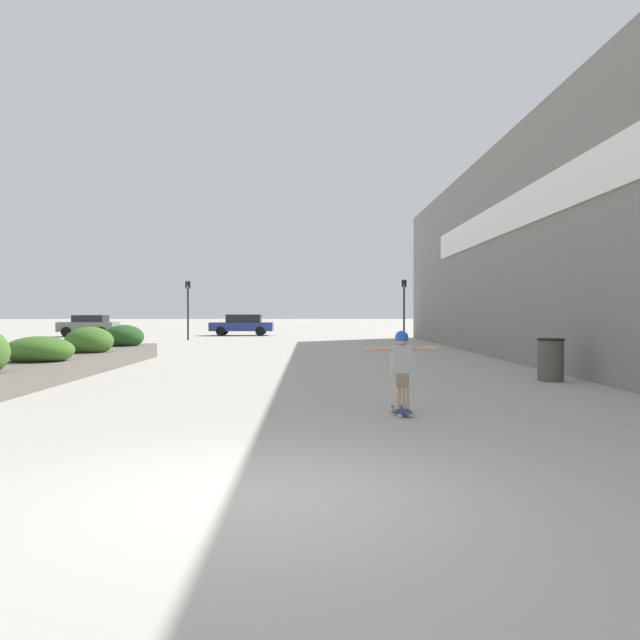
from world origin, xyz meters
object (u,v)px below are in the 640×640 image
car_center_left (89,325)px  traffic_light_right (404,299)px  trash_bin (551,360)px  skateboarder (402,361)px  car_center_right (523,324)px  traffic_light_left (188,300)px  car_leftmost (242,324)px  skateboard (402,410)px

car_center_left → traffic_light_right: bearing=-104.7°
trash_bin → traffic_light_right: (-0.23, 22.97, 1.98)m
skateboarder → trash_bin: bearing=43.4°
car_center_left → car_center_right: 31.30m
car_center_left → traffic_light_left: bearing=-125.5°
car_center_left → traffic_light_left: 10.09m
traffic_light_right → car_center_right: bearing=35.7°
car_leftmost → traffic_light_right: (10.83, -7.55, 1.70)m
trash_bin → car_leftmost: car_leftmost is taller
skateboarder → car_center_right: size_ratio=0.28×
car_center_left → traffic_light_right: (21.41, -5.62, 1.71)m
skateboard → traffic_light_left: traffic_light_left is taller
trash_bin → car_leftmost: size_ratio=0.23×
skateboarder → traffic_light_right: 28.36m
car_center_left → traffic_light_right: 22.20m
skateboard → trash_bin: bearing=43.4°
skateboarder → car_center_right: (14.09, 35.09, -0.06)m
skateboarder → car_leftmost: bearing=95.5°
car_center_left → car_center_right: car_center_right is taller
car_center_left → traffic_light_right: size_ratio=1.05×
traffic_light_left → car_center_right: bearing=17.4°
car_center_left → traffic_light_right: traffic_light_right is taller
car_leftmost → traffic_light_right: traffic_light_right is taller
skateboard → traffic_light_right: traffic_light_right is taller
car_center_right → traffic_light_left: (-23.17, -7.26, 1.62)m
car_center_right → car_center_left: bearing=-87.3°
car_leftmost → car_center_right: (20.69, -0.46, 0.03)m
car_leftmost → car_center_left: (-10.58, -1.93, -0.00)m
trash_bin → car_center_left: (-21.64, 28.59, 0.27)m
skateboard → trash_bin: trash_bin is taller
skateboard → traffic_light_left: size_ratio=0.22×
trash_bin → car_center_right: size_ratio=0.23×
traffic_light_left → traffic_light_right: size_ratio=0.97×
car_center_right → trash_bin: bearing=-17.8°
traffic_light_left → skateboarder: bearing=-71.9°
traffic_light_left → traffic_light_right: bearing=0.7°
trash_bin → car_center_right: bearing=72.2°
trash_bin → traffic_light_right: bearing=90.6°
skateboarder → car_leftmost: size_ratio=0.29×
car_center_right → traffic_light_left: bearing=-72.6°
car_leftmost → traffic_light_right: 13.31m
car_leftmost → trash_bin: bearing=-160.1°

